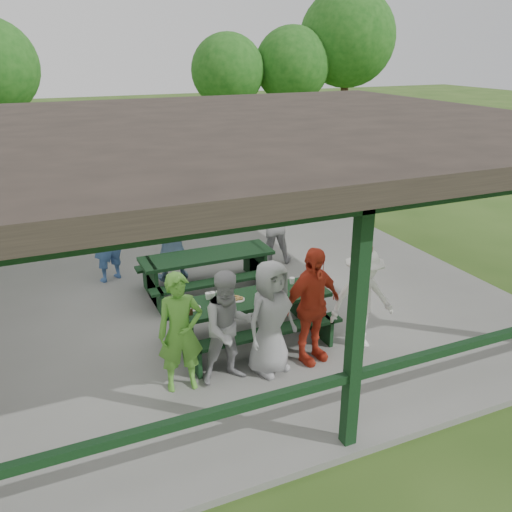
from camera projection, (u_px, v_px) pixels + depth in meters
name	position (u px, v px, depth m)	size (l,w,h in m)	color
ground	(230.00, 312.00, 9.64)	(90.00, 90.00, 0.00)	#2D4D18
concrete_slab	(230.00, 310.00, 9.62)	(10.00, 8.00, 0.10)	slate
pavilion_structure	(227.00, 132.00, 8.48)	(10.60, 8.60, 3.24)	black
picnic_table_near	(250.00, 314.00, 8.36)	(2.47, 1.39, 0.75)	black
picnic_table_far	(207.00, 268.00, 10.06)	(2.44, 1.39, 0.75)	black
table_setting	(249.00, 294.00, 8.28)	(2.32, 0.45, 0.10)	white
contestant_green	(180.00, 333.00, 7.08)	(0.61, 0.40, 1.67)	#57A034
contestant_grey_left	(229.00, 328.00, 7.25)	(0.79, 0.61, 1.62)	#9C9C9F
contestant_grey_mid	(271.00, 318.00, 7.46)	(0.82, 0.53, 1.67)	gray
contestant_red	(312.00, 306.00, 7.70)	(1.03, 0.43, 1.76)	#B9331C
contestant_white_fedora	(362.00, 299.00, 8.08)	(1.10, 0.72, 1.64)	silver
spectator_lblue	(171.00, 239.00, 10.51)	(1.53, 0.49, 1.65)	#80A6C6
spectator_blue	(106.00, 240.00, 10.43)	(0.61, 0.40, 1.68)	#3B609B
spectator_grey	(272.00, 224.00, 11.34)	(0.82, 0.64, 1.69)	#9A9A9C
pickup_truck	(185.00, 169.00, 17.25)	(2.44, 5.29, 1.47)	silver
farm_trailer	(77.00, 182.00, 16.19)	(3.46, 2.22, 1.21)	#1B5095
tree_mid	(228.00, 71.00, 23.62)	(3.19, 3.19, 4.99)	#372116
tree_right	(292.00, 65.00, 24.40)	(3.39, 3.39, 5.29)	#372116
tree_far_right	(347.00, 38.00, 25.05)	(4.45, 4.45, 6.96)	#372116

